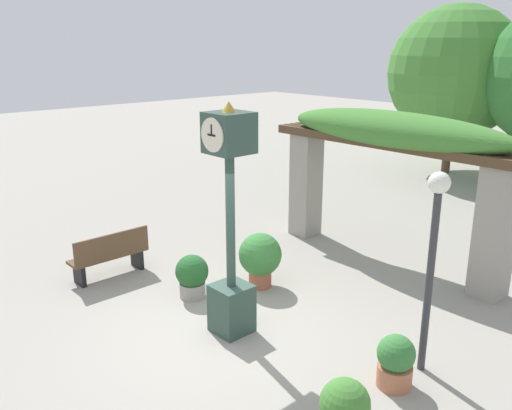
% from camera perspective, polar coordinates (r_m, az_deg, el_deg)
% --- Properties ---
extents(ground_plane, '(60.00, 60.00, 0.00)m').
position_cam_1_polar(ground_plane, '(8.59, -3.58, -13.02)').
color(ground_plane, gray).
extents(pedestal_clock, '(0.57, 0.62, 3.50)m').
position_cam_1_polar(pedestal_clock, '(7.88, -2.70, -2.45)').
color(pedestal_clock, '#2D473D').
rests_on(pedestal_clock, ground).
extents(pergola, '(5.49, 1.14, 3.03)m').
position_cam_1_polar(pergola, '(10.76, 14.00, 5.71)').
color(pergola, gray).
rests_on(pergola, ground).
extents(potted_plant_near_left, '(0.78, 0.78, 1.01)m').
position_cam_1_polar(potted_plant_near_left, '(9.75, 0.44, -5.49)').
color(potted_plant_near_left, '#9E563D').
rests_on(potted_plant_near_left, ground).
extents(potted_plant_near_right, '(0.58, 0.58, 0.77)m').
position_cam_1_polar(potted_plant_near_right, '(9.49, -6.75, -7.35)').
color(potted_plant_near_right, gray).
rests_on(potted_plant_near_right, ground).
extents(potted_plant_far_left, '(0.49, 0.49, 0.72)m').
position_cam_1_polar(potted_plant_far_left, '(7.41, 14.47, -15.61)').
color(potted_plant_far_left, '#B26B4C').
rests_on(potted_plant_far_left, ground).
extents(park_bench, '(0.42, 1.49, 0.89)m').
position_cam_1_polar(park_bench, '(10.56, -15.12, -5.13)').
color(park_bench, brown).
rests_on(park_bench, ground).
extents(lamp_post, '(0.28, 0.28, 2.75)m').
position_cam_1_polar(lamp_post, '(7.21, 18.19, -3.45)').
color(lamp_post, '#333338').
rests_on(lamp_post, ground).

